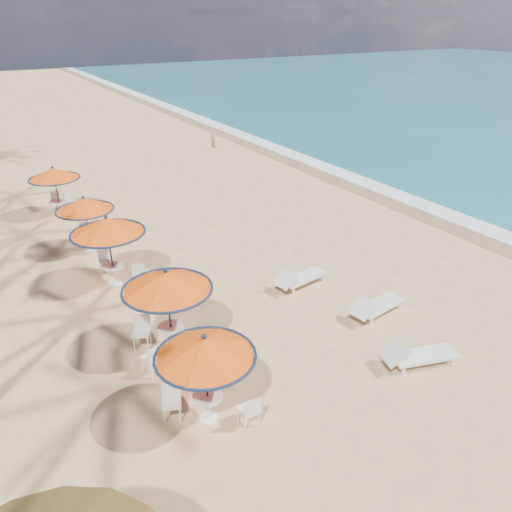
{
  "coord_description": "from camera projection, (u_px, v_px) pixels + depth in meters",
  "views": [
    {
      "loc": [
        -8.26,
        -7.19,
        7.92
      ],
      "look_at": [
        -1.21,
        4.57,
        1.2
      ],
      "focal_mm": 35.0,
      "sensor_mm": 36.0,
      "label": 1
    }
  ],
  "objects": [
    {
      "name": "ground",
      "position": [
        387.0,
        354.0,
        12.84
      ],
      "size": [
        160.0,
        160.0,
        0.0
      ],
      "primitive_type": "plane",
      "color": "tan",
      "rests_on": "ground"
    },
    {
      "name": "foam_strip",
      "position": [
        381.0,
        189.0,
        24.83
      ],
      "size": [
        1.2,
        140.0,
        0.04
      ],
      "primitive_type": "cube",
      "color": "white",
      "rests_on": "ground"
    },
    {
      "name": "wetsand_band",
      "position": [
        367.0,
        192.0,
        24.42
      ],
      "size": [
        1.4,
        140.0,
        0.02
      ],
      "primitive_type": "cube",
      "color": "olive",
      "rests_on": "ground"
    },
    {
      "name": "station_0",
      "position": [
        205.0,
        356.0,
        10.06
      ],
      "size": [
        2.12,
        2.12,
        2.21
      ],
      "color": "black",
      "rests_on": "ground"
    },
    {
      "name": "station_1",
      "position": [
        166.0,
        292.0,
        12.22
      ],
      "size": [
        2.28,
        2.28,
        2.38
      ],
      "color": "black",
      "rests_on": "ground"
    },
    {
      "name": "station_2",
      "position": [
        109.0,
        232.0,
        15.34
      ],
      "size": [
        2.31,
        2.32,
        2.41
      ],
      "color": "black",
      "rests_on": "ground"
    },
    {
      "name": "station_3",
      "position": [
        85.0,
        209.0,
        17.69
      ],
      "size": [
        2.05,
        2.1,
        2.14
      ],
      "color": "black",
      "rests_on": "ground"
    },
    {
      "name": "station_4",
      "position": [
        55.0,
        178.0,
        20.93
      ],
      "size": [
        2.1,
        2.15,
        2.19
      ],
      "color": "black",
      "rests_on": "ground"
    },
    {
      "name": "lounger_near",
      "position": [
        417.0,
        355.0,
        12.28
      ],
      "size": [
        2.03,
        1.14,
        0.69
      ],
      "rotation": [
        0.0,
        0.0,
        -0.29
      ],
      "color": "silver",
      "rests_on": "ground"
    },
    {
      "name": "lounger_mid",
      "position": [
        376.0,
        306.0,
        14.33
      ],
      "size": [
        1.98,
        0.87,
        0.68
      ],
      "rotation": [
        0.0,
        0.0,
        0.15
      ],
      "color": "silver",
      "rests_on": "ground"
    },
    {
      "name": "lounger_far",
      "position": [
        299.0,
        278.0,
        15.86
      ],
      "size": [
        1.98,
        0.89,
        0.68
      ],
      "rotation": [
        0.0,
        0.0,
        0.16
      ],
      "color": "silver",
      "rests_on": "ground"
    },
    {
      "name": "person",
      "position": [
        213.0,
        140.0,
        32.09
      ],
      "size": [
        0.28,
        0.39,
        0.99
      ],
      "primitive_type": "imported",
      "rotation": [
        0.0,
        0.0,
        1.7
      ],
      "color": "#93604B",
      "rests_on": "ground"
    }
  ]
}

